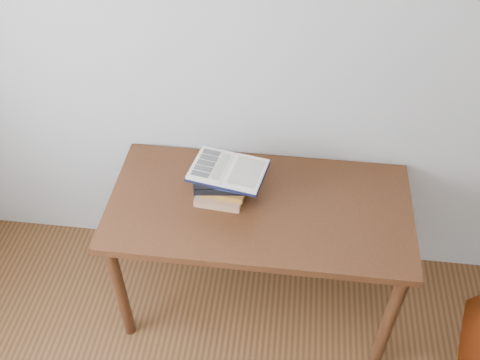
# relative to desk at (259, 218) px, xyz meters

# --- Properties ---
(desk) EXTENTS (1.42, 0.71, 0.76)m
(desk) POSITION_rel_desk_xyz_m (0.00, 0.00, 0.00)
(desk) COLOR #492612
(desk) RESTS_ON ground
(book_stack) EXTENTS (0.28, 0.22, 0.16)m
(book_stack) POSITION_rel_desk_xyz_m (-0.18, 0.04, 0.18)
(book_stack) COLOR #A67A55
(book_stack) RESTS_ON desk
(open_book) EXTENTS (0.37, 0.29, 0.03)m
(open_book) POSITION_rel_desk_xyz_m (-0.15, 0.03, 0.27)
(open_book) COLOR black
(open_book) RESTS_ON book_stack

